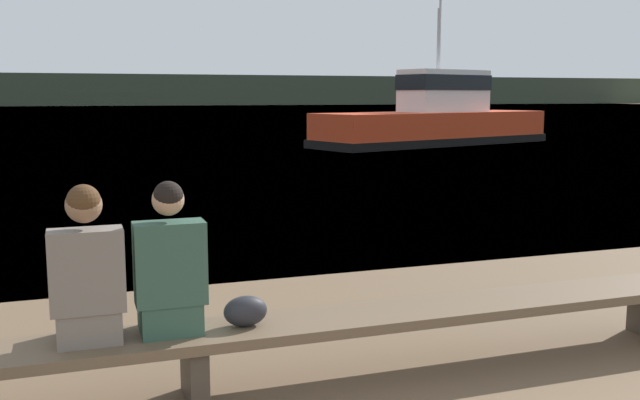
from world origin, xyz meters
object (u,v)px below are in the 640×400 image
shopping_bag (245,311)px  tugboat_red (436,121)px  person_right (170,270)px  bench_main (194,343)px  person_left (87,275)px  moored_sailboat (442,123)px

shopping_bag → tugboat_red: tugboat_red is taller
person_right → shopping_bag: 0.58m
shopping_bag → tugboat_red: size_ratio=0.03×
person_right → tugboat_red: tugboat_red is taller
person_right → tugboat_red: size_ratio=0.09×
tugboat_red → bench_main: bearing=130.5°
bench_main → tugboat_red: size_ratio=0.72×
tugboat_red → person_left: bearing=129.3°
person_left → shopping_bag: 1.03m
person_right → shopping_bag: (0.48, -0.01, -0.32)m
bench_main → moored_sailboat: moored_sailboat is taller
shopping_bag → person_right: bearing=179.2°
person_left → shopping_bag: bearing=-0.3°
bench_main → moored_sailboat: 35.51m
person_left → tugboat_red: 25.56m
bench_main → person_left: bearing=179.5°
moored_sailboat → person_left: bearing=135.7°
tugboat_red → moored_sailboat: bearing=-48.0°
person_right → shopping_bag: bearing=-0.8°
person_left → moored_sailboat: 35.84m
person_left → person_right: size_ratio=1.00×
shopping_bag → tugboat_red: bearing=58.8°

